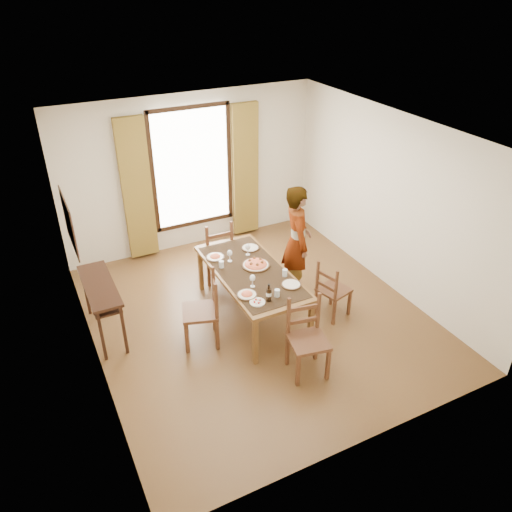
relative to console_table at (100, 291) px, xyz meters
name	(u,v)px	position (x,y,z in m)	size (l,w,h in m)	color
ground	(257,316)	(2.03, -0.60, -0.68)	(5.00, 5.00, 0.00)	#482516
room_shell	(252,217)	(2.03, -0.47, 0.86)	(4.60, 5.10, 2.74)	silver
console_table	(100,291)	(0.00, 0.00, 0.00)	(0.38, 1.20, 0.80)	black
dining_table	(251,274)	(1.97, -0.54, 0.01)	(0.94, 2.01, 0.76)	brown
chair_west	(203,312)	(1.14, -0.78, -0.20)	(0.58, 0.58, 1.04)	brown
chair_north	(216,252)	(1.91, 0.60, -0.19)	(0.47, 0.47, 1.06)	brown
chair_south	(307,340)	(2.08, -1.87, -0.21)	(0.53, 0.53, 1.02)	brown
chair_east	(332,291)	(3.00, -1.06, -0.27)	(0.49, 0.49, 0.90)	brown
man	(297,242)	(2.85, -0.29, 0.20)	(0.59, 0.74, 1.76)	gray
plate_sw	(247,294)	(1.66, -1.05, 0.10)	(0.27, 0.27, 0.05)	silver
plate_se	(291,284)	(2.29, -1.10, 0.10)	(0.27, 0.27, 0.05)	silver
plate_nw	(215,256)	(1.66, 0.02, 0.10)	(0.27, 0.27, 0.05)	silver
plate_ne	(250,247)	(2.24, 0.03, 0.10)	(0.27, 0.27, 0.05)	silver
pasta_platter	(256,263)	(2.09, -0.45, 0.12)	(0.40, 0.40, 0.10)	red
caprese_plate	(257,301)	(1.71, -1.25, 0.09)	(0.20, 0.20, 0.04)	silver
wine_glass_a	(253,281)	(1.82, -0.90, 0.16)	(0.08, 0.08, 0.18)	white
wine_glass_b	(248,249)	(2.12, -0.12, 0.16)	(0.08, 0.08, 0.18)	white
wine_glass_c	(230,256)	(1.81, -0.17, 0.16)	(0.08, 0.08, 0.18)	white
tumbler_a	(285,273)	(2.33, -0.86, 0.12)	(0.07, 0.07, 0.10)	silver
tumbler_b	(221,264)	(1.64, -0.27, 0.12)	(0.07, 0.07, 0.10)	silver
tumbler_c	(277,293)	(2.00, -1.24, 0.12)	(0.07, 0.07, 0.10)	silver
wine_bottle	(269,292)	(1.86, -1.27, 0.20)	(0.07, 0.07, 0.25)	black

